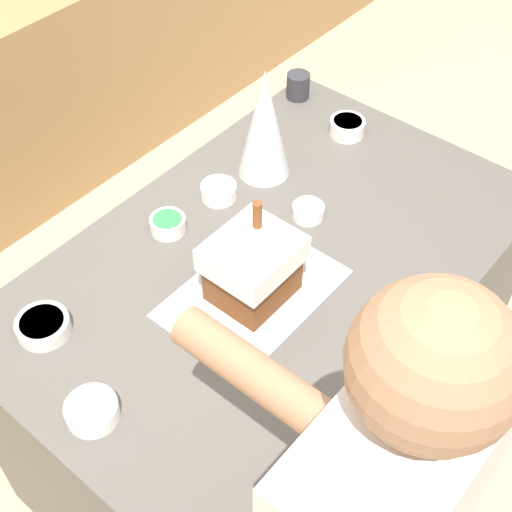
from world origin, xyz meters
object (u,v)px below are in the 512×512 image
object	(u,v)px
gingerbread_house	(253,267)
candy_bowl_far_right	(347,126)
candy_bowl_front_corner	(308,211)
mug	(298,86)
decorative_tree	(264,124)
candy_bowl_center_rear	(43,326)
candy_bowl_behind_tray	(219,191)
baking_tray	(253,294)
candy_bowl_far_left	(92,410)
candy_bowl_near_tray_right	(168,224)

from	to	relation	value
gingerbread_house	candy_bowl_far_right	world-z (taller)	gingerbread_house
candy_bowl_front_corner	mug	world-z (taller)	mug
decorative_tree	candy_bowl_center_rear	world-z (taller)	decorative_tree
candy_bowl_behind_tray	decorative_tree	bearing A→B (deg)	-8.58
decorative_tree	candy_bowl_center_rear	distance (m)	0.83
gingerbread_house	candy_bowl_behind_tray	distance (m)	0.39
candy_bowl_far_right	candy_bowl_front_corner	xyz separation A→B (m)	(-0.39, -0.14, -0.01)
baking_tray	gingerbread_house	distance (m)	0.10
candy_bowl_far_right	decorative_tree	bearing A→B (deg)	164.54
candy_bowl_front_corner	candy_bowl_far_left	bearing A→B (deg)	-178.53
candy_bowl_near_tray_right	candy_bowl_center_rear	bearing A→B (deg)	-177.99
baking_tray	gingerbread_house	xyz separation A→B (m)	(0.00, 0.00, 0.10)
decorative_tree	candy_bowl_far_left	distance (m)	0.94
gingerbread_house	candy_bowl_center_rear	distance (m)	0.53
gingerbread_house	mug	xyz separation A→B (m)	(0.77, 0.45, -0.06)
mug	candy_bowl_behind_tray	bearing A→B (deg)	-166.31
candy_bowl_behind_tray	mug	xyz separation A→B (m)	(0.55, 0.13, 0.02)
gingerbread_house	mug	bearing A→B (deg)	30.24
candy_bowl_behind_tray	mug	world-z (taller)	mug
gingerbread_house	decorative_tree	size ratio (longest dim) A/B	0.73
candy_bowl_center_rear	candy_bowl_near_tray_right	size ratio (longest dim) A/B	1.32
gingerbread_house	candy_bowl_front_corner	bearing A→B (deg)	11.70
candy_bowl_far_left	candy_bowl_front_corner	size ratio (longest dim) A/B	1.32
candy_bowl_near_tray_right	candy_bowl_behind_tray	bearing A→B (deg)	-5.01
candy_bowl_far_right	candy_bowl_behind_tray	bearing A→B (deg)	166.96
candy_bowl_front_corner	candy_bowl_near_tray_right	xyz separation A→B (m)	(-0.29, 0.27, 0.00)
candy_bowl_near_tray_right	mug	xyz separation A→B (m)	(0.74, 0.12, 0.02)
candy_bowl_far_right	mug	world-z (taller)	mug
gingerbread_house	candy_bowl_near_tray_right	bearing A→B (deg)	85.09
decorative_tree	candy_bowl_near_tray_right	size ratio (longest dim) A/B	3.53
decorative_tree	candy_bowl_far_right	distance (m)	0.36
baking_tray	mug	world-z (taller)	mug
decorative_tree	candy_bowl_near_tray_right	world-z (taller)	decorative_tree
baking_tray	candy_bowl_far_left	world-z (taller)	candy_bowl_far_left
candy_bowl_behind_tray	candy_bowl_near_tray_right	xyz separation A→B (m)	(-0.19, 0.02, -0.00)
decorative_tree	candy_bowl_far_left	world-z (taller)	decorative_tree
baking_tray	candy_bowl_far_right	world-z (taller)	candy_bowl_far_right
baking_tray	candy_bowl_center_rear	size ratio (longest dim) A/B	3.44
candy_bowl_far_left	candy_bowl_far_right	bearing A→B (deg)	7.40
baking_tray	candy_bowl_front_corner	bearing A→B (deg)	11.72
baking_tray	gingerbread_house	size ratio (longest dim) A/B	1.77
baking_tray	gingerbread_house	bearing A→B (deg)	29.17
candy_bowl_far_right	mug	bearing A→B (deg)	75.65
candy_bowl_far_right	candy_bowl_near_tray_right	world-z (taller)	candy_bowl_far_right
decorative_tree	candy_bowl_center_rear	bearing A→B (deg)	178.07
candy_bowl_near_tray_right	mug	size ratio (longest dim) A/B	1.15
baking_tray	candy_bowl_center_rear	bearing A→B (deg)	142.87
baking_tray	candy_bowl_behind_tray	bearing A→B (deg)	55.01
baking_tray	candy_bowl_far_right	xyz separation A→B (m)	(0.71, 0.20, 0.03)
mug	candy_bowl_far_left	bearing A→B (deg)	-162.36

